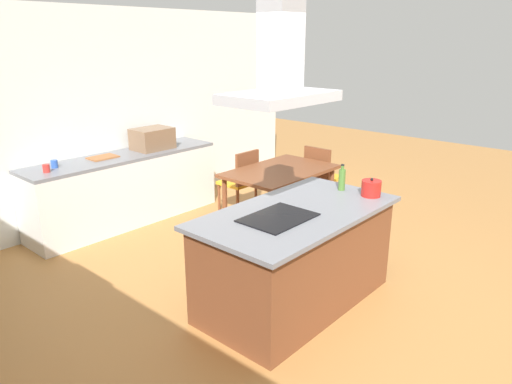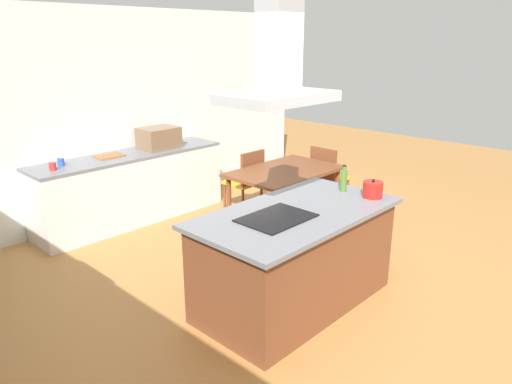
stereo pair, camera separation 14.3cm
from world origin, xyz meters
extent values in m
plane|color=#AD753D|center=(0.00, 1.50, 0.00)|extent=(16.00, 16.00, 0.00)
cube|color=silver|center=(0.00, 3.25, 1.35)|extent=(7.20, 0.10, 2.70)
cube|color=brown|center=(0.00, 0.00, 0.43)|extent=(1.79, 0.92, 0.86)
cube|color=slate|center=(0.00, 0.00, 0.88)|extent=(1.89, 1.02, 0.04)
cube|color=black|center=(-0.26, 0.00, 0.91)|extent=(0.60, 0.44, 0.01)
cylinder|color=#B21E19|center=(0.77, -0.28, 0.98)|extent=(0.18, 0.18, 0.15)
sphere|color=black|center=(0.77, -0.28, 1.06)|extent=(0.03, 0.03, 0.03)
cone|color=#B21E19|center=(0.89, -0.28, 0.98)|extent=(0.06, 0.03, 0.04)
cylinder|color=#47722D|center=(0.75, 0.02, 1.00)|extent=(0.07, 0.07, 0.21)
cylinder|color=#47722D|center=(0.75, 0.02, 1.13)|extent=(0.03, 0.03, 0.04)
cylinder|color=black|center=(0.75, 0.02, 1.15)|extent=(0.03, 0.03, 0.01)
cube|color=silver|center=(0.16, 2.88, 0.43)|extent=(2.56, 0.62, 0.86)
cube|color=slate|center=(0.16, 2.88, 0.88)|extent=(2.56, 0.62, 0.04)
cube|color=brown|center=(0.62, 2.88, 1.04)|extent=(0.50, 0.38, 0.28)
cylinder|color=red|center=(-0.87, 2.81, 0.95)|extent=(0.08, 0.08, 0.09)
cylinder|color=#2D56B2|center=(-0.72, 2.93, 0.95)|extent=(0.08, 0.08, 0.09)
cube|color=#995B33|center=(-0.10, 2.93, 0.91)|extent=(0.34, 0.24, 0.02)
cube|color=brown|center=(1.37, 1.29, 0.73)|extent=(1.40, 0.90, 0.04)
cylinder|color=brown|center=(0.75, 0.92, 0.35)|extent=(0.06, 0.06, 0.71)
cylinder|color=brown|center=(1.99, 0.92, 0.35)|extent=(0.06, 0.06, 0.71)
cylinder|color=brown|center=(0.75, 1.66, 0.35)|extent=(0.06, 0.06, 0.71)
cylinder|color=brown|center=(1.99, 1.66, 0.35)|extent=(0.06, 0.06, 0.71)
cube|color=gold|center=(1.37, 2.04, 0.43)|extent=(0.42, 0.42, 0.04)
cube|color=brown|center=(1.37, 1.85, 0.67)|extent=(0.42, 0.04, 0.44)
cylinder|color=brown|center=(1.19, 2.22, 0.21)|extent=(0.04, 0.04, 0.41)
cylinder|color=brown|center=(1.55, 2.22, 0.21)|extent=(0.04, 0.04, 0.41)
cylinder|color=brown|center=(1.19, 1.86, 0.21)|extent=(0.04, 0.04, 0.41)
cylinder|color=brown|center=(1.55, 1.86, 0.21)|extent=(0.04, 0.04, 0.41)
cube|color=gold|center=(2.37, 1.29, 0.43)|extent=(0.42, 0.42, 0.04)
cube|color=brown|center=(2.18, 1.29, 0.67)|extent=(0.04, 0.42, 0.44)
cylinder|color=brown|center=(2.55, 1.47, 0.21)|extent=(0.04, 0.04, 0.41)
cylinder|color=brown|center=(2.55, 1.11, 0.21)|extent=(0.04, 0.04, 0.41)
cylinder|color=brown|center=(2.19, 1.47, 0.21)|extent=(0.04, 0.04, 0.41)
cylinder|color=brown|center=(2.19, 1.11, 0.21)|extent=(0.04, 0.04, 0.41)
cube|color=#ADADB2|center=(-0.26, 0.00, 1.89)|extent=(0.90, 0.55, 0.08)
cube|color=#ADADB2|center=(-0.26, 0.00, 2.28)|extent=(0.28, 0.24, 0.70)
camera|label=1|loc=(-3.14, -2.31, 2.33)|focal=33.50mm
camera|label=2|loc=(-3.05, -2.42, 2.33)|focal=33.50mm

